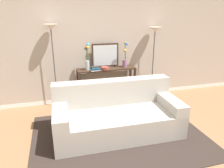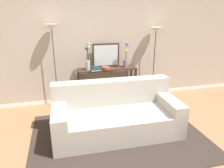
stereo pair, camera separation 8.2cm
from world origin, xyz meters
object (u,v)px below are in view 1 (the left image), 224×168
(floor_lamp_left, at_px, (52,44))
(book_row_under_console, at_px, (92,101))
(vase_short_flowers, at_px, (125,60))
(couch, at_px, (117,116))
(console_table, at_px, (107,79))
(wall_mirror, at_px, (105,55))
(book_stack, at_px, (95,69))
(floor_lamp_right, at_px, (154,43))
(fruit_bowl, at_px, (105,68))
(vase_tall_flowers, at_px, (87,57))

(floor_lamp_left, bearing_deg, book_row_under_console, -1.84)
(vase_short_flowers, distance_m, book_row_under_console, 1.23)
(book_row_under_console, bearing_deg, couch, -81.54)
(console_table, distance_m, wall_mirror, 0.55)
(floor_lamp_left, bearing_deg, book_stack, -9.18)
(console_table, xyz_separation_m, floor_lamp_left, (-1.14, 0.03, 0.86))
(console_table, height_order, wall_mirror, wall_mirror)
(book_stack, height_order, book_row_under_console, book_stack)
(couch, distance_m, vase_short_flowers, 1.60)
(floor_lamp_right, xyz_separation_m, fruit_bowl, (-1.23, -0.13, -0.49))
(vase_short_flowers, bearing_deg, fruit_bowl, -169.45)
(couch, height_order, wall_mirror, wall_mirror)
(floor_lamp_left, distance_m, book_row_under_console, 1.58)
(floor_lamp_left, relative_size, vase_tall_flowers, 3.06)
(wall_mirror, bearing_deg, fruit_bowl, -105.31)
(console_table, height_order, floor_lamp_left, floor_lamp_left)
(book_stack, distance_m, book_row_under_console, 0.82)
(floor_lamp_right, xyz_separation_m, book_stack, (-1.45, -0.14, -0.48))
(console_table, bearing_deg, wall_mirror, 86.36)
(floor_lamp_left, distance_m, floor_lamp_right, 2.31)
(wall_mirror, height_order, vase_tall_flowers, vase_tall_flowers)
(console_table, relative_size, vase_short_flowers, 2.25)
(fruit_bowl, distance_m, book_stack, 0.22)
(vase_short_flowers, height_order, book_row_under_console, vase_short_flowers)
(vase_short_flowers, bearing_deg, book_row_under_console, 179.44)
(floor_lamp_left, distance_m, wall_mirror, 1.20)
(console_table, bearing_deg, vase_tall_flowers, -177.71)
(floor_lamp_right, height_order, fruit_bowl, floor_lamp_right)
(wall_mirror, xyz_separation_m, vase_short_flowers, (0.43, -0.15, -0.09))
(fruit_bowl, xyz_separation_m, book_stack, (-0.22, -0.01, 0.01))
(floor_lamp_left, height_order, vase_short_flowers, floor_lamp_left)
(fruit_bowl, bearing_deg, wall_mirror, 74.69)
(vase_tall_flowers, distance_m, vase_short_flowers, 0.88)
(couch, height_order, vase_tall_flowers, vase_tall_flowers)
(vase_tall_flowers, xyz_separation_m, book_stack, (0.15, -0.10, -0.26))
(vase_tall_flowers, distance_m, fruit_bowl, 0.47)
(vase_tall_flowers, bearing_deg, fruit_bowl, -12.47)
(floor_lamp_right, bearing_deg, book_stack, -174.52)
(vase_tall_flowers, height_order, fruit_bowl, vase_tall_flowers)
(vase_tall_flowers, bearing_deg, book_stack, -32.62)
(couch, distance_m, fruit_bowl, 1.35)
(console_table, xyz_separation_m, vase_tall_flowers, (-0.43, -0.02, 0.56))
(console_table, height_order, floor_lamp_right, floor_lamp_right)
(floor_lamp_left, height_order, vase_tall_flowers, floor_lamp_left)
(fruit_bowl, bearing_deg, floor_lamp_left, 173.40)
(couch, bearing_deg, book_stack, 95.89)
(floor_lamp_right, distance_m, fruit_bowl, 1.33)
(couch, xyz_separation_m, book_row_under_console, (-0.20, 1.32, -0.25))
(floor_lamp_left, relative_size, wall_mirror, 2.91)
(floor_lamp_right, xyz_separation_m, vase_short_flowers, (-0.73, -0.03, -0.34))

